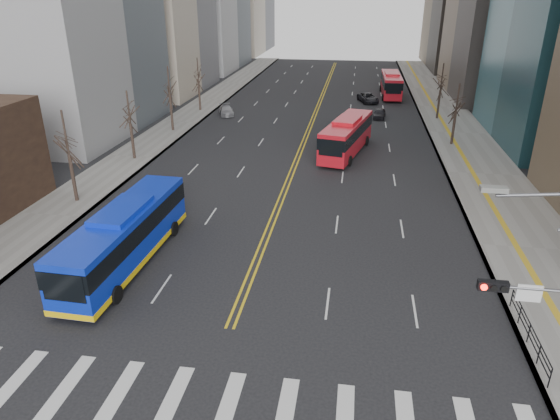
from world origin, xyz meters
name	(u,v)px	position (x,y,z in m)	size (l,w,h in m)	color
ground	(199,404)	(0.00, 0.00, 0.00)	(220.00, 220.00, 0.00)	black
sidewalk_right	(458,133)	(17.50, 45.00, 0.07)	(7.00, 130.00, 0.15)	gray
sidewalk_left	(180,122)	(-16.50, 45.00, 0.07)	(5.00, 130.00, 0.15)	gray
crosswalk	(199,404)	(0.00, 0.00, 0.01)	(26.70, 4.00, 0.01)	silver
centerline	(317,110)	(0.00, 55.00, 0.01)	(0.55, 100.00, 0.01)	gold
pedestrian_railing	(529,331)	(14.30, 6.00, 0.82)	(0.06, 6.06, 1.02)	black
street_trees	(230,104)	(-7.18, 34.55, 4.87)	(35.20, 47.20, 7.60)	#2D211C
blue_bus	(125,235)	(-7.78, 10.46, 1.95)	(3.27, 12.94, 3.72)	#0D2AC5
red_bus_near	(347,134)	(4.74, 35.19, 2.05)	(5.20, 12.01, 3.70)	red
red_bus_far	(391,83)	(10.68, 66.81, 2.05)	(3.08, 11.72, 3.69)	red
car_white	(137,219)	(-9.31, 15.31, 0.64)	(1.36, 3.91, 1.29)	silver
car_dark_mid	(379,113)	(8.58, 51.50, 0.62)	(1.47, 3.65, 1.24)	black
car_silver	(226,110)	(-11.80, 50.22, 0.62)	(1.73, 4.27, 1.24)	gray
car_dark_far	(368,98)	(7.15, 61.42, 0.68)	(2.24, 4.86, 1.35)	black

